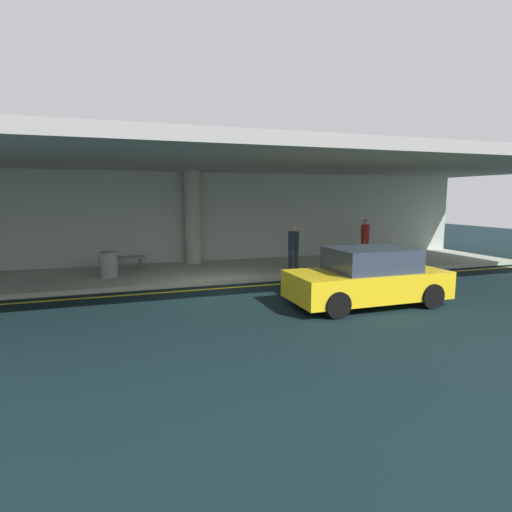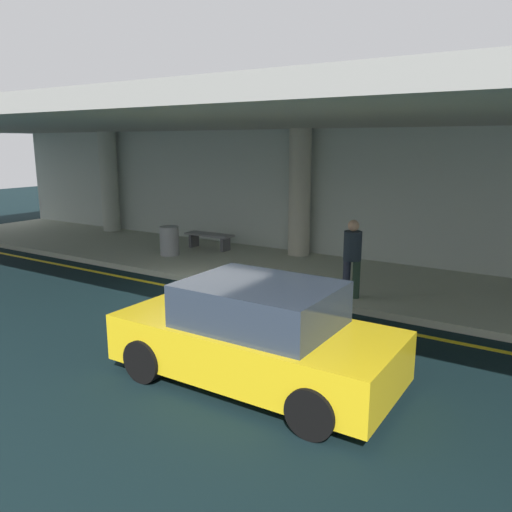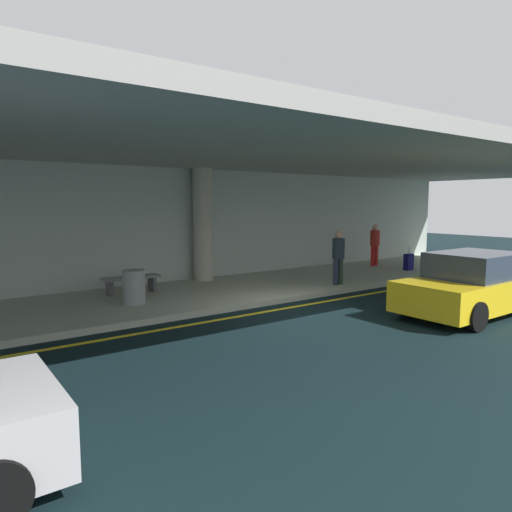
{
  "view_description": "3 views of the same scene",
  "coord_description": "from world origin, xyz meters",
  "views": [
    {
      "loc": [
        -2.99,
        -11.72,
        2.81
      ],
      "look_at": [
        1.63,
        1.75,
        0.77
      ],
      "focal_mm": 29.16,
      "sensor_mm": 36.0,
      "label": 1
    },
    {
      "loc": [
        6.89,
        -8.38,
        3.4
      ],
      "look_at": [
        0.42,
        1.76,
        0.72
      ],
      "focal_mm": 35.72,
      "sensor_mm": 36.0,
      "label": 2
    },
    {
      "loc": [
        -7.4,
        -8.38,
        2.66
      ],
      "look_at": [
        0.14,
        2.03,
        1.2
      ],
      "focal_mm": 32.29,
      "sensor_mm": 36.0,
      "label": 3
    }
  ],
  "objects": [
    {
      "name": "trash_bin_steel",
      "position": [
        -3.19,
        2.67,
        0.57
      ],
      "size": [
        0.56,
        0.56,
        0.85
      ],
      "primitive_type": "cylinder",
      "color": "gray",
      "rests_on": "sidewalk"
    },
    {
      "name": "car_yellow_taxi",
      "position": [
        3.21,
        -2.62,
        0.71
      ],
      "size": [
        4.1,
        1.92,
        1.5
      ],
      "rotation": [
        0.0,
        0.0,
        3.2
      ],
      "color": "yellow",
      "rests_on": "ground"
    },
    {
      "name": "bench_metal",
      "position": [
        -2.75,
        4.02,
        0.5
      ],
      "size": [
        1.6,
        0.5,
        0.48
      ],
      "color": "slate",
      "rests_on": "sidewalk"
    },
    {
      "name": "terminal_back_wall",
      "position": [
        0.0,
        5.35,
        1.9
      ],
      "size": [
        26.0,
        0.3,
        3.8
      ],
      "primitive_type": "cube",
      "color": "#AEBAB1",
      "rests_on": "ground"
    },
    {
      "name": "traveler_with_luggage",
      "position": [
        2.96,
        1.57,
        1.11
      ],
      "size": [
        0.38,
        0.38,
        1.68
      ],
      "rotation": [
        0.0,
        0.0,
        6.08
      ],
      "color": "#252B3E",
      "rests_on": "sidewalk"
    },
    {
      "name": "sidewalk",
      "position": [
        0.0,
        3.1,
        0.07
      ],
      "size": [
        26.0,
        4.2,
        0.15
      ],
      "primitive_type": "cube",
      "color": "#ABB19C",
      "rests_on": "ground"
    },
    {
      "name": "support_column_far_left",
      "position": [
        -8.0,
        4.79,
        1.97
      ],
      "size": [
        0.64,
        0.64,
        3.65
      ],
      "primitive_type": "cylinder",
      "color": "#A8AFA2",
      "rests_on": "sidewalk"
    },
    {
      "name": "support_column_left_mid",
      "position": [
        0.0,
        4.79,
        1.97
      ],
      "size": [
        0.64,
        0.64,
        3.65
      ],
      "primitive_type": "cylinder",
      "color": "#AEAB98",
      "rests_on": "sidewalk"
    },
    {
      "name": "ground_plane",
      "position": [
        0.0,
        0.0,
        0.0
      ],
      "size": [
        60.0,
        60.0,
        0.0
      ],
      "primitive_type": "plane",
      "color": "black"
    },
    {
      "name": "lane_stripe_yellow",
      "position": [
        0.0,
        0.5,
        0.0
      ],
      "size": [
        26.0,
        0.14,
        0.01
      ],
      "primitive_type": "cube",
      "color": "yellow",
      "rests_on": "ground"
    },
    {
      "name": "ceiling_overhang",
      "position": [
        0.0,
        2.6,
        3.95
      ],
      "size": [
        28.0,
        13.2,
        0.3
      ],
      "primitive_type": "cube",
      "color": "#9A9A94",
      "rests_on": "support_column_far_left"
    }
  ]
}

